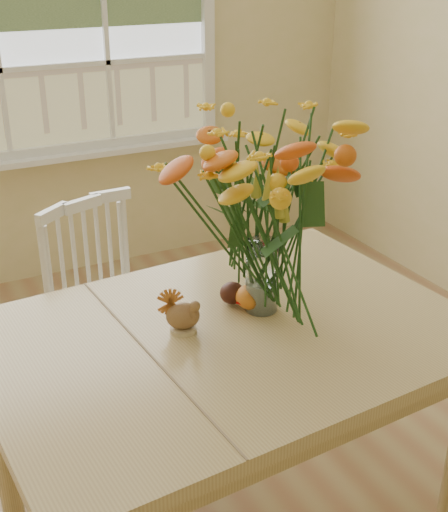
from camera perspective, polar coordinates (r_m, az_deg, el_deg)
name	(u,v)px	position (r m, az deg, el deg)	size (l,w,h in m)	color
dining_table	(227,357)	(1.98, 0.27, -8.43)	(1.41, 1.05, 0.72)	tan
windsor_chair	(105,304)	(2.60, -9.91, -3.97)	(0.50, 0.49, 0.86)	white
flower_vase	(264,206)	(1.91, 3.32, 4.15)	(0.46, 0.46, 0.54)	white
pumpkin	(251,298)	(2.03, 2.24, -3.51)	(0.09, 0.09, 0.07)	orange
turkey_figurine	(183,316)	(1.91, -3.45, -5.02)	(0.11, 0.10, 0.12)	#CCB78C
dark_gourd	(232,294)	(2.05, 0.68, -3.19)	(0.12, 0.07, 0.07)	#38160F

